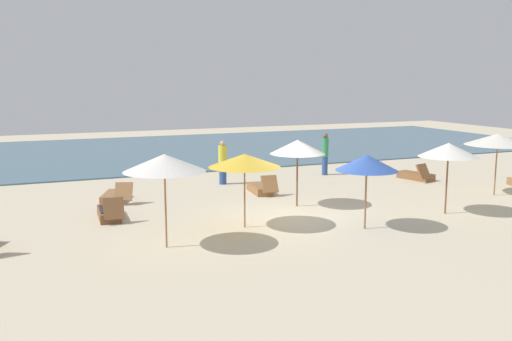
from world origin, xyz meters
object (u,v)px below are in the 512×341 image
object	(u,v)px
umbrella_0	(498,139)
umbrella_2	(448,150)
lounger_2	(109,213)
lounger_4	(114,196)
lounger_3	(261,188)
person_2	(325,153)
umbrella_3	(297,147)
person_1	(223,162)
umbrella_5	(367,163)
umbrella_1	(164,163)
lounger_6	(416,176)
umbrella_4	(245,161)

from	to	relation	value
umbrella_0	umbrella_2	world-z (taller)	umbrella_0
lounger_2	lounger_4	distance (m)	2.44
lounger_3	lounger_4	bearing A→B (deg)	172.89
umbrella_2	lounger_3	xyz separation A→B (m)	(-4.01, 5.07, -1.80)
umbrella_0	lounger_3	size ratio (longest dim) A/B	1.33
lounger_3	person_2	xyz separation A→B (m)	(4.09, 2.52, 0.77)
lounger_2	umbrella_3	bearing A→B (deg)	-6.28
person_1	umbrella_2	bearing A→B (deg)	-57.14
umbrella_3	lounger_3	xyz separation A→B (m)	(-0.25, 2.39, -1.77)
umbrella_5	umbrella_1	bearing A→B (deg)	175.63
umbrella_2	umbrella_3	bearing A→B (deg)	144.56
lounger_4	umbrella_2	bearing A→B (deg)	-31.99
umbrella_0	umbrella_1	bearing A→B (deg)	-172.43
umbrella_3	lounger_6	distance (m)	7.36
umbrella_0	umbrella_5	distance (m)	7.12
umbrella_4	lounger_2	distance (m)	4.48
umbrella_0	lounger_2	world-z (taller)	umbrella_0
lounger_3	umbrella_3	bearing A→B (deg)	-84.06
umbrella_2	lounger_2	world-z (taller)	umbrella_2
umbrella_4	lounger_4	size ratio (longest dim) A/B	1.18
umbrella_1	person_2	size ratio (longest dim) A/B	1.28
umbrella_1	person_2	xyz separation A→B (m)	(8.85, 7.71, -1.17)
lounger_4	person_2	xyz separation A→B (m)	(9.22, 1.88, 0.77)
umbrella_4	umbrella_5	xyz separation A→B (m)	(3.02, -1.43, -0.04)
umbrella_0	lounger_6	world-z (taller)	umbrella_0
umbrella_2	lounger_3	size ratio (longest dim) A/B	1.29
lounger_2	person_2	xyz separation A→B (m)	(9.73, 4.27, 0.76)
umbrella_0	lounger_2	xyz separation A→B (m)	(-13.18, 1.81, -1.82)
lounger_6	person_1	world-z (taller)	person_1
umbrella_2	umbrella_5	bearing A→B (deg)	-170.65
umbrella_4	umbrella_5	bearing A→B (deg)	-25.35
umbrella_3	umbrella_4	size ratio (longest dim) A/B	1.05
umbrella_5	lounger_2	bearing A→B (deg)	148.72
umbrella_3	person_2	xyz separation A→B (m)	(3.84, 4.91, -1.01)
umbrella_1	lounger_3	bearing A→B (deg)	47.44
umbrella_1	person_2	world-z (taller)	umbrella_1
umbrella_2	umbrella_3	world-z (taller)	umbrella_2
umbrella_1	lounger_2	distance (m)	4.05
umbrella_1	lounger_6	world-z (taller)	umbrella_1
umbrella_0	umbrella_2	bearing A→B (deg)	-156.81
lounger_3	umbrella_0	bearing A→B (deg)	-25.23
umbrella_1	person_2	distance (m)	11.80
umbrella_2	person_2	size ratio (longest dim) A/B	1.21
umbrella_5	lounger_3	xyz separation A→B (m)	(-0.72, 5.61, -1.68)
umbrella_4	umbrella_5	size ratio (longest dim) A/B	1.00
umbrella_0	lounger_2	bearing A→B (deg)	172.17
umbrella_4	person_1	distance (m)	6.66
umbrella_2	lounger_2	bearing A→B (deg)	160.99
umbrella_3	lounger_4	distance (m)	6.42
umbrella_0	person_2	distance (m)	7.07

